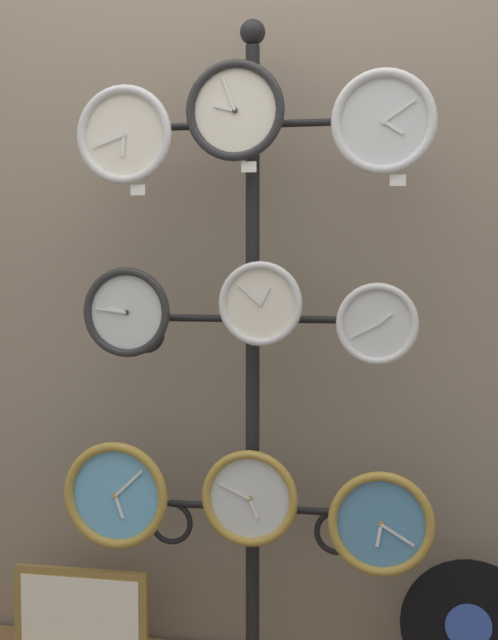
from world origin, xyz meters
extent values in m
cube|color=gray|center=(0.00, 0.57, 1.40)|extent=(4.40, 0.04, 2.80)
cylinder|color=black|center=(0.00, 0.41, 0.89)|extent=(0.04, 0.04, 1.74)
sphere|color=black|center=(0.00, 0.41, 1.80)|extent=(0.07, 0.07, 0.07)
cylinder|color=black|center=(-0.16, 0.41, 1.55)|extent=(0.33, 0.02, 0.02)
torus|color=black|center=(-0.33, 0.41, 1.50)|extent=(0.12, 0.02, 0.12)
cylinder|color=black|center=(0.16, 0.41, 1.55)|extent=(0.33, 0.02, 0.02)
torus|color=black|center=(0.33, 0.41, 1.50)|extent=(0.12, 0.02, 0.12)
cylinder|color=black|center=(-0.15, 0.41, 1.03)|extent=(0.30, 0.02, 0.02)
torus|color=black|center=(-0.30, 0.41, 0.98)|extent=(0.11, 0.02, 0.11)
cylinder|color=black|center=(0.15, 0.41, 1.03)|extent=(0.30, 0.02, 0.02)
torus|color=black|center=(0.30, 0.41, 0.98)|extent=(0.11, 0.02, 0.11)
cylinder|color=black|center=(-0.12, 0.41, 0.51)|extent=(0.23, 0.02, 0.02)
torus|color=black|center=(-0.23, 0.41, 0.45)|extent=(0.13, 0.02, 0.13)
cylinder|color=black|center=(0.12, 0.41, 0.51)|extent=(0.23, 0.02, 0.02)
torus|color=black|center=(0.23, 0.41, 0.45)|extent=(0.13, 0.02, 0.13)
cylinder|color=silver|center=(-0.32, 0.30, 1.52)|extent=(0.24, 0.02, 0.24)
torus|color=silver|center=(-0.32, 0.29, 1.52)|extent=(0.26, 0.02, 0.26)
cylinder|color=silver|center=(-0.32, 0.29, 1.52)|extent=(0.01, 0.01, 0.01)
cube|color=silver|center=(-0.32, 0.29, 1.49)|extent=(0.01, 0.00, 0.06)
cube|color=silver|center=(-0.36, 0.29, 1.50)|extent=(0.09, 0.00, 0.04)
cylinder|color=silver|center=(-0.03, 0.34, 1.58)|extent=(0.24, 0.02, 0.24)
torus|color=#262628|center=(-0.03, 0.32, 1.58)|extent=(0.26, 0.02, 0.26)
cylinder|color=#262628|center=(-0.03, 0.32, 1.58)|extent=(0.01, 0.01, 0.01)
cube|color=silver|center=(-0.06, 0.32, 1.58)|extent=(0.06, 0.00, 0.02)
cube|color=silver|center=(-0.05, 0.32, 1.62)|extent=(0.04, 0.00, 0.09)
cylinder|color=silver|center=(0.35, 0.31, 1.53)|extent=(0.24, 0.02, 0.24)
torus|color=silver|center=(0.35, 0.30, 1.53)|extent=(0.26, 0.02, 0.26)
cylinder|color=silver|center=(0.35, 0.30, 1.53)|extent=(0.01, 0.01, 0.01)
cube|color=silver|center=(0.38, 0.30, 1.52)|extent=(0.05, 0.00, 0.04)
cube|color=silver|center=(0.39, 0.29, 1.56)|extent=(0.08, 0.00, 0.06)
cylinder|color=silver|center=(-0.32, 0.32, 1.05)|extent=(0.22, 0.02, 0.22)
torus|color=#262628|center=(-0.32, 0.30, 1.05)|extent=(0.24, 0.02, 0.24)
cylinder|color=#262628|center=(-0.32, 0.30, 1.05)|extent=(0.01, 0.01, 0.01)
cube|color=silver|center=(-0.35, 0.30, 1.06)|extent=(0.05, 0.00, 0.02)
cube|color=silver|center=(-0.37, 0.30, 1.06)|extent=(0.09, 0.00, 0.02)
cylinder|color=silver|center=(0.04, 0.32, 1.08)|extent=(0.20, 0.02, 0.20)
torus|color=silver|center=(0.04, 0.31, 1.08)|extent=(0.22, 0.02, 0.22)
cylinder|color=silver|center=(0.04, 0.31, 1.08)|extent=(0.01, 0.01, 0.01)
cube|color=silver|center=(0.05, 0.31, 1.10)|extent=(0.03, 0.00, 0.05)
cube|color=silver|center=(0.01, 0.30, 1.10)|extent=(0.06, 0.00, 0.06)
cylinder|color=silver|center=(0.34, 0.31, 1.03)|extent=(0.19, 0.02, 0.19)
torus|color=silver|center=(0.34, 0.30, 1.03)|extent=(0.21, 0.02, 0.21)
cylinder|color=silver|center=(0.34, 0.30, 1.03)|extent=(0.01, 0.01, 0.01)
cube|color=silver|center=(0.36, 0.29, 1.04)|extent=(0.04, 0.00, 0.04)
cube|color=silver|center=(0.31, 0.29, 1.01)|extent=(0.07, 0.00, 0.04)
cylinder|color=#60A8DB|center=(-0.36, 0.33, 0.55)|extent=(0.27, 0.02, 0.27)
torus|color=#A58438|center=(-0.36, 0.31, 0.55)|extent=(0.30, 0.03, 0.30)
cylinder|color=#A58438|center=(-0.36, 0.32, 0.55)|extent=(0.02, 0.01, 0.02)
cube|color=silver|center=(-0.35, 0.31, 0.52)|extent=(0.03, 0.00, 0.06)
cube|color=silver|center=(-0.33, 0.31, 0.58)|extent=(0.08, 0.00, 0.08)
cylinder|color=silver|center=(0.01, 0.34, 0.56)|extent=(0.24, 0.02, 0.24)
torus|color=#A58438|center=(0.01, 0.32, 0.56)|extent=(0.26, 0.02, 0.26)
cylinder|color=#A58438|center=(0.01, 0.33, 0.56)|extent=(0.01, 0.01, 0.01)
cube|color=silver|center=(0.02, 0.32, 0.53)|extent=(0.03, 0.00, 0.06)
cube|color=silver|center=(-0.03, 0.32, 0.58)|extent=(0.09, 0.00, 0.05)
cylinder|color=#4C84B2|center=(0.36, 0.32, 0.51)|extent=(0.25, 0.02, 0.25)
torus|color=#A58438|center=(0.36, 0.31, 0.51)|extent=(0.28, 0.03, 0.28)
cylinder|color=#A58438|center=(0.36, 0.31, 0.51)|extent=(0.02, 0.01, 0.02)
cube|color=silver|center=(0.35, 0.31, 0.48)|extent=(0.02, 0.00, 0.06)
cube|color=silver|center=(0.40, 0.31, 0.49)|extent=(0.09, 0.00, 0.06)
cylinder|color=black|center=(0.58, 0.37, 0.24)|extent=(0.35, 0.01, 0.35)
cylinder|color=#334FB2|center=(0.58, 0.37, 0.24)|extent=(0.12, 0.00, 0.12)
cube|color=olive|center=(-0.48, 0.34, 0.19)|extent=(0.39, 0.02, 0.27)
cube|color=white|center=(-0.48, 0.32, 0.19)|extent=(0.35, 0.00, 0.22)
cube|color=white|center=(-0.29, 0.29, 1.37)|extent=(0.04, 0.00, 0.03)
cube|color=white|center=(0.01, 0.33, 1.43)|extent=(0.04, 0.00, 0.03)
cube|color=white|center=(0.39, 0.30, 1.39)|extent=(0.04, 0.00, 0.03)
camera|label=1|loc=(0.46, -1.96, 1.18)|focal=50.00mm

